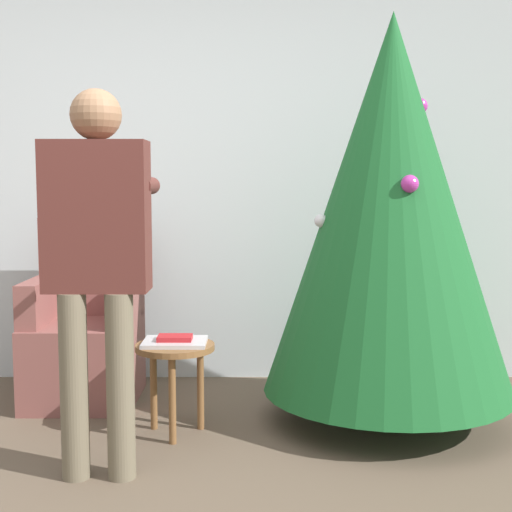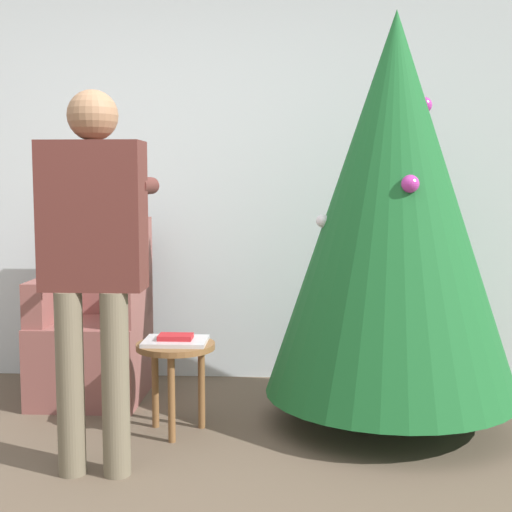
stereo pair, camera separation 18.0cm
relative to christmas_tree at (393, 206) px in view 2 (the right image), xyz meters
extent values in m
cube|color=silver|center=(-1.14, 0.88, 0.20)|extent=(8.00, 0.06, 2.70)
cylinder|color=brown|center=(0.00, 0.00, -1.07)|extent=(0.10, 0.10, 0.17)
cone|color=#195B28|center=(0.00, 0.00, 0.00)|extent=(1.31, 1.31, 1.97)
sphere|color=white|center=(-0.36, -0.04, -0.08)|extent=(0.07, 0.07, 0.07)
sphere|color=#B23399|center=(0.04, -0.30, 0.11)|extent=(0.09, 0.09, 0.09)
sphere|color=red|center=(-0.28, 0.34, -0.32)|extent=(0.08, 0.08, 0.08)
sphere|color=gold|center=(-0.16, 0.30, 0.00)|extent=(0.06, 0.06, 0.06)
sphere|color=#B23399|center=(0.16, 0.06, 0.52)|extent=(0.08, 0.08, 0.08)
cube|color=brown|center=(-1.69, 0.35, -0.92)|extent=(0.61, 0.64, 0.47)
cube|color=brown|center=(-1.69, 0.60, -0.39)|extent=(0.61, 0.14, 0.59)
cube|color=brown|center=(-1.94, 0.35, -0.56)|extent=(0.12, 0.58, 0.25)
cube|color=brown|center=(-1.45, 0.35, -0.56)|extent=(0.12, 0.58, 0.25)
cylinder|color=#6B604C|center=(-1.47, -0.74, -0.75)|extent=(0.12, 0.12, 0.81)
cylinder|color=#6B604C|center=(-1.27, -0.74, -0.75)|extent=(0.12, 0.12, 0.81)
cube|color=#562823|center=(-1.37, -0.68, -0.02)|extent=(0.44, 0.20, 0.64)
sphere|color=#936B4C|center=(-1.37, -0.64, 0.41)|extent=(0.22, 0.22, 0.22)
cylinder|color=#562823|center=(-1.56, -0.49, 0.11)|extent=(0.08, 0.30, 0.08)
cylinder|color=#562823|center=(-1.19, -0.49, 0.11)|extent=(0.08, 0.30, 0.08)
cube|color=white|center=(-1.19, -0.30, 0.11)|extent=(0.04, 0.14, 0.04)
cylinder|color=brown|center=(-1.10, -0.20, -0.70)|extent=(0.40, 0.40, 0.03)
cylinder|color=brown|center=(-1.10, -0.34, -0.93)|extent=(0.04, 0.04, 0.43)
cylinder|color=brown|center=(-0.98, -0.13, -0.93)|extent=(0.04, 0.04, 0.43)
cylinder|color=brown|center=(-1.22, -0.13, -0.93)|extent=(0.04, 0.04, 0.43)
cube|color=silver|center=(-1.10, -0.20, -0.68)|extent=(0.32, 0.24, 0.02)
cube|color=#B21E23|center=(-1.10, -0.20, -0.65)|extent=(0.17, 0.12, 0.02)
camera|label=1|loc=(-0.70, -3.70, 0.13)|focal=50.00mm
camera|label=2|loc=(-0.52, -3.70, 0.13)|focal=50.00mm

